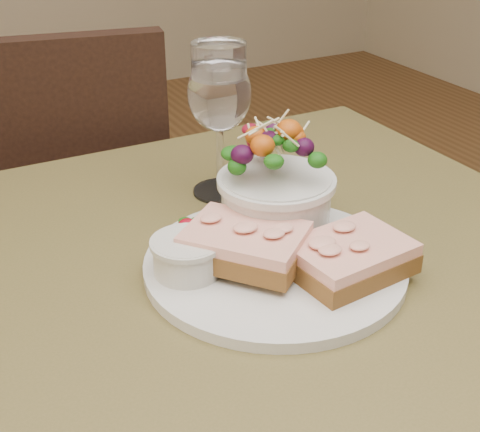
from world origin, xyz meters
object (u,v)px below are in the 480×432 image
cafe_table (251,365)px  wine_glass (219,99)px  sandwich_back (245,244)px  salad_bowl (276,178)px  sandwich_front (350,257)px  ramekin (187,255)px  chair_far (61,318)px  dinner_plate (275,264)px

cafe_table → wine_glass: (0.07, 0.20, 0.22)m
sandwich_back → salad_bowl: 0.09m
sandwich_back → sandwich_front: bearing=16.3°
cafe_table → ramekin: 0.15m
ramekin → salad_bowl: (0.12, 0.04, 0.04)m
chair_far → ramekin: chair_far is taller
cafe_table → sandwich_back: bearing=79.7°
dinner_plate → wine_glass: size_ratio=1.53×
sandwich_front → cafe_table: bearing=151.3°
sandwich_back → wine_glass: (0.06, 0.18, 0.09)m
dinner_plate → wine_glass: (0.03, 0.19, 0.12)m
sandwich_front → chair_far: bearing=97.3°
sandwich_back → salad_bowl: (0.07, 0.05, 0.04)m
chair_far → cafe_table: bearing=107.3°
ramekin → wine_glass: wine_glass is taller
cafe_table → chair_far: 0.76m
cafe_table → sandwich_front: size_ratio=6.48×
chair_far → sandwich_back: bearing=107.9°
sandwich_front → sandwich_back: 0.10m
dinner_plate → sandwich_back: 0.04m
dinner_plate → chair_far: bearing=99.7°
dinner_plate → salad_bowl: 0.09m
sandwich_front → sandwich_back: bearing=139.8°
sandwich_front → sandwich_back: size_ratio=0.85×
sandwich_front → wine_glass: size_ratio=0.71×
sandwich_front → salad_bowl: bearing=93.6°
dinner_plate → ramekin: bearing=166.3°
chair_far → salad_bowl: chair_far is taller
cafe_table → salad_bowl: size_ratio=6.30×
sandwich_front → ramekin: bearing=146.7°
dinner_plate → salad_bowl: (0.04, 0.06, 0.07)m
chair_far → dinner_plate: (0.11, -0.65, 0.46)m
chair_far → sandwich_back: 0.81m
ramekin → dinner_plate: bearing=-13.7°
cafe_table → sandwich_front: 0.16m
sandwich_back → wine_glass: size_ratio=0.83×
sandwich_back → ramekin: size_ratio=2.16×
dinner_plate → ramekin: 0.09m
ramekin → salad_bowl: 0.13m
chair_far → sandwich_back: (0.08, -0.64, 0.49)m
cafe_table → wine_glass: 0.31m
dinner_plate → ramekin: size_ratio=4.01×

